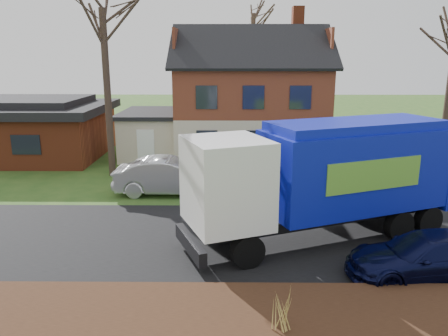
{
  "coord_description": "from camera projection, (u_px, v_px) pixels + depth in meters",
  "views": [
    {
      "loc": [
        0.61,
        -14.15,
        6.19
      ],
      "look_at": [
        0.45,
        2.5,
        1.93
      ],
      "focal_mm": 35.0,
      "sensor_mm": 36.0,
      "label": 1
    }
  ],
  "objects": [
    {
      "name": "ground",
      "position": [
        211.0,
        239.0,
        15.25
      ],
      "size": [
        120.0,
        120.0,
        0.0
      ],
      "primitive_type": "plane",
      "color": "#2A501A",
      "rests_on": "ground"
    },
    {
      "name": "road",
      "position": [
        211.0,
        239.0,
        15.25
      ],
      "size": [
        80.0,
        7.0,
        0.02
      ],
      "primitive_type": "cube",
      "color": "black",
      "rests_on": "ground"
    },
    {
      "name": "mulch_verge",
      "position": [
        201.0,
        326.0,
        10.08
      ],
      "size": [
        80.0,
        3.5,
        0.3
      ],
      "primitive_type": "cube",
      "color": "black",
      "rests_on": "ground"
    },
    {
      "name": "main_house",
      "position": [
        242.0,
        92.0,
        27.71
      ],
      "size": [
        12.95,
        8.95,
        9.26
      ],
      "color": "beige",
      "rests_on": "ground"
    },
    {
      "name": "ranch_house",
      "position": [
        29.0,
        128.0,
        27.51
      ],
      "size": [
        9.8,
        8.2,
        3.7
      ],
      "color": "brown",
      "rests_on": "ground"
    },
    {
      "name": "garbage_truck",
      "position": [
        329.0,
        173.0,
        14.81
      ],
      "size": [
        9.8,
        5.92,
        4.09
      ],
      "rotation": [
        0.0,
        0.0,
        0.38
      ],
      "color": "black",
      "rests_on": "ground"
    },
    {
      "name": "silver_sedan",
      "position": [
        171.0,
        176.0,
        20.1
      ],
      "size": [
        5.14,
        1.84,
        1.69
      ],
      "primitive_type": "imported",
      "rotation": [
        0.0,
        0.0,
        1.56
      ],
      "color": "#A5A7AD",
      "rests_on": "ground"
    },
    {
      "name": "navy_wagon",
      "position": [
        426.0,
        256.0,
        12.44
      ],
      "size": [
        4.74,
        2.34,
        1.32
      ],
      "primitive_type": "imported",
      "rotation": [
        0.0,
        0.0,
        -1.46
      ],
      "color": "black",
      "rests_on": "ground"
    },
    {
      "name": "grass_clump_mid",
      "position": [
        283.0,
        308.0,
        9.63
      ],
      "size": [
        0.36,
        0.29,
        0.99
      ],
      "color": "tan",
      "rests_on": "mulch_verge"
    }
  ]
}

